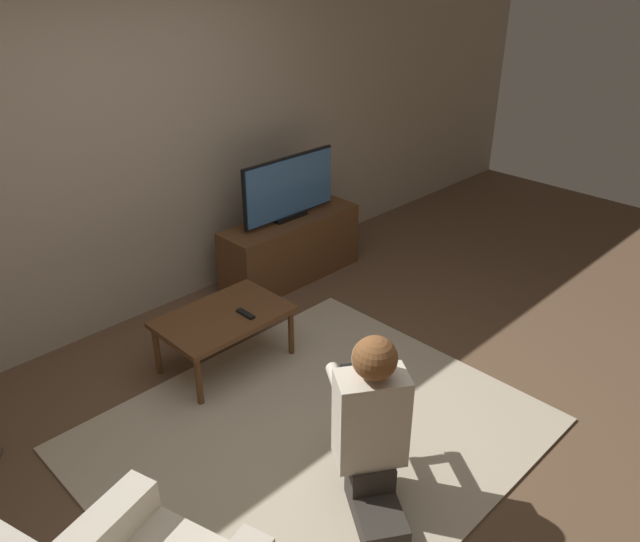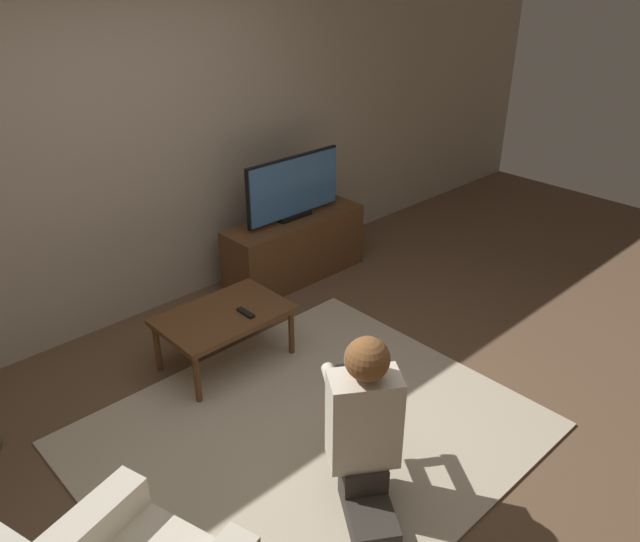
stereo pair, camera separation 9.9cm
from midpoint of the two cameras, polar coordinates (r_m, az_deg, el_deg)
The scene contains 8 objects.
ground_plane at distance 3.73m, azimuth -1.40°, elevation -14.78°, with size 10.00×10.00×0.00m, color brown.
wall_back at distance 4.54m, azimuth -18.98°, elevation 10.54°, with size 10.00×0.06×2.60m.
rug at distance 3.73m, azimuth -1.40°, elevation -14.69°, with size 2.40×2.05×0.02m.
tv_stand at distance 5.23m, azimuth -3.20°, elevation 2.06°, with size 1.25×0.39×0.54m.
tv at distance 5.02m, azimuth -3.39°, elevation 7.61°, with size 0.93×0.08×0.52m.
coffee_table at distance 4.14m, azimuth -9.48°, elevation -4.43°, with size 0.84×0.55×0.39m.
person_kneeling at distance 3.06m, azimuth 3.78°, elevation -13.56°, with size 0.63×0.77×0.97m.
remote at distance 4.09m, azimuth -7.51°, elevation -3.91°, with size 0.04×0.15×0.02m.
Camera 1 is at (-1.93, -1.98, 2.51)m, focal length 35.00 mm.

